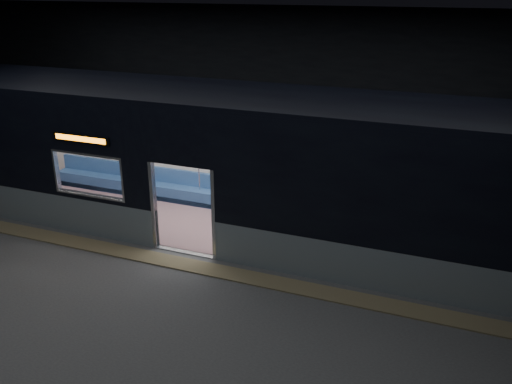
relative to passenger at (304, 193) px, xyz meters
The scene contains 7 objects.
station_floor 4.13m from the passenger, 118.98° to the right, with size 24.00×14.00×0.01m, color #47494C.
station_envelope 4.97m from the passenger, 118.98° to the right, with size 24.00×14.00×5.00m.
tactile_strip 3.67m from the passenger, 123.24° to the right, with size 22.80×0.50×0.03m, color #8C7F59.
metro_car 2.45m from the passenger, 152.94° to the right, with size 18.00×3.04×3.35m.
passenger is the anchor object (origin of this frame).
handbag 0.24m from the passenger, 87.85° to the right, with size 0.27×0.23×0.14m, color black.
transit_map 3.12m from the passenger, ahead, with size 0.89×0.03×0.58m, color white.
Camera 1 is at (5.40, -8.33, 5.65)m, focal length 38.00 mm.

